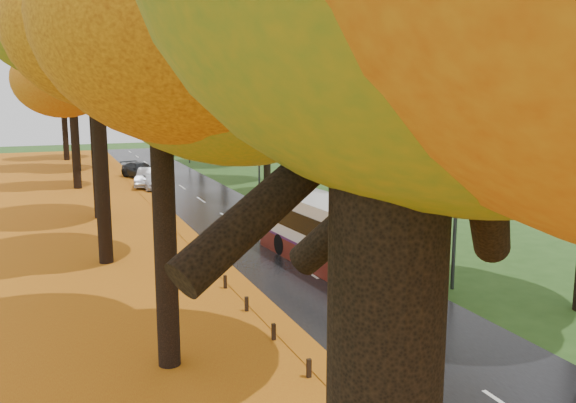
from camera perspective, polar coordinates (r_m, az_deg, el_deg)
road at (r=37.08m, az=-6.29°, el=-1.13°), size 6.50×90.00×0.04m
centre_line at (r=37.07m, az=-6.29°, el=-1.09°), size 0.12×90.00×0.01m
leaf_verge at (r=35.80m, az=-20.30°, el=-2.14°), size 12.00×90.00×0.02m
leaf_drift at (r=36.39m, az=-10.92°, el=-1.44°), size 0.90×90.00×0.01m
trees_left at (r=37.25m, az=-18.47°, el=13.18°), size 9.20×74.00×13.88m
trees_right at (r=40.69m, az=2.76°, el=13.61°), size 9.30×74.20×13.96m
bollard_row at (r=17.40m, az=0.19°, el=-13.64°), size 0.11×23.51×0.52m
streetlamp_near at (r=22.75m, az=15.13°, el=3.36°), size 2.45×0.18×8.00m
streetlamp_mid at (r=42.37m, az=-3.07°, el=6.74°), size 2.45×0.18×8.00m
streetlamp_far at (r=63.57m, az=-9.54°, el=7.79°), size 2.45×0.18×8.00m
bus at (r=25.07m, az=4.66°, el=-3.19°), size 3.16×10.65×2.76m
car_white at (r=47.05m, az=-12.67°, el=1.88°), size 1.82×3.71×1.22m
car_silver at (r=48.43m, az=-12.95°, el=2.23°), size 2.73×4.57×1.42m
car_dark at (r=53.35m, az=-13.66°, el=2.86°), size 3.22×4.87×1.31m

